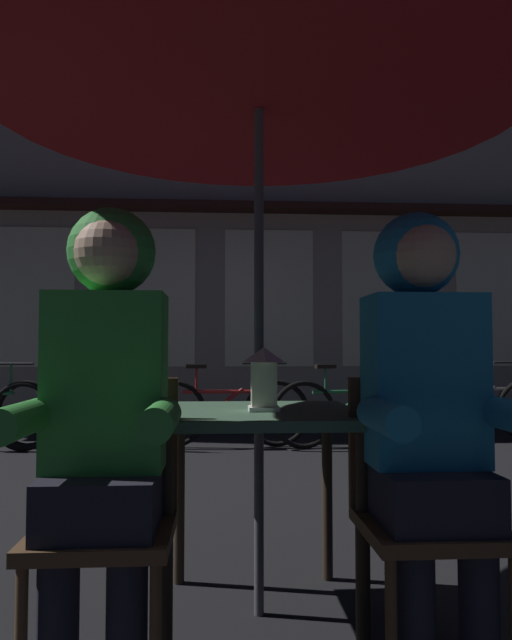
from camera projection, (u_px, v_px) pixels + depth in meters
ground_plane at (259, 615)px, 2.14m from camera, size 60.00×60.00×0.00m
cafe_table at (259, 437)px, 2.17m from camera, size 0.72×0.72×0.74m
patio_umbrella at (259, 61)px, 2.24m from camera, size 2.10×2.10×2.31m
lantern at (264, 377)px, 2.14m from camera, size 0.11×0.11×0.23m
chair_left at (108, 507)px, 1.77m from camera, size 0.40×0.40×0.87m
chair_right at (421, 502)px, 1.83m from camera, size 0.40×0.40×0.87m
person_left_hooded at (105, 389)px, 1.73m from camera, size 0.45×0.56×1.40m
person_right_hooded at (426, 388)px, 1.79m from camera, size 0.45×0.56×1.40m
shopfront_building at (211, 185)px, 7.65m from camera, size 10.00×0.93×6.20m
bicycle_second at (77, 413)px, 5.69m from camera, size 1.66×0.33×0.84m
bicycle_third at (225, 412)px, 5.80m from camera, size 1.68×0.08×0.84m
bicycle_fourth at (352, 412)px, 5.82m from camera, size 1.66×0.36×0.84m
bicycle_fifth at (478, 408)px, 6.20m from camera, size 1.68×0.14×0.84m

